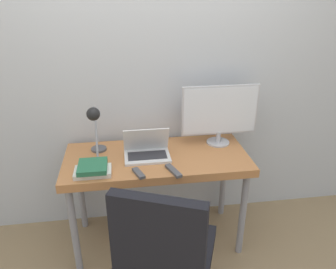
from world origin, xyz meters
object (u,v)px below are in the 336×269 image
(desk_lamp, at_px, (95,123))
(book_stack, at_px, (93,169))
(monitor, at_px, (220,113))
(office_chair, at_px, (164,251))
(laptop, at_px, (147,151))

(desk_lamp, distance_m, book_stack, 0.32)
(desk_lamp, bearing_deg, monitor, 6.68)
(monitor, bearing_deg, office_chair, -122.56)
(monitor, xyz_separation_m, desk_lamp, (-0.93, -0.11, 0.01))
(laptop, height_order, monitor, monitor)
(monitor, bearing_deg, book_stack, -160.84)
(desk_lamp, height_order, office_chair, desk_lamp)
(laptop, distance_m, monitor, 0.63)
(office_chair, height_order, book_stack, office_chair)
(laptop, xyz_separation_m, desk_lamp, (-0.35, 0.04, 0.22))
(laptop, relative_size, office_chair, 0.33)
(office_chair, bearing_deg, laptop, 92.44)
(monitor, bearing_deg, laptop, -165.93)
(book_stack, bearing_deg, laptop, 26.38)
(monitor, relative_size, book_stack, 2.43)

